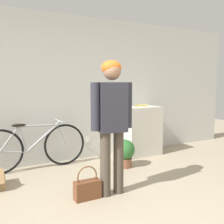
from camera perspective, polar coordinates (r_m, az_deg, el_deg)
The scene contains 7 objects.
wall_back at distance 4.71m, azimuth -11.78°, elevation 4.84°, with size 8.00×0.07×2.60m.
side_shelf at distance 5.21m, azimuth 6.20°, elevation -4.03°, with size 0.73×0.50×0.95m.
person at distance 3.25m, azimuth -0.01°, elevation -0.41°, with size 0.57×0.29×1.69m.
bicycle at distance 4.49m, azimuth -16.64°, elevation -7.20°, with size 1.75×0.46×0.79m.
banana at distance 5.23m, azimuth 6.31°, elevation 1.47°, with size 0.34×0.09×0.04m.
handbag at distance 3.35m, azimuth -5.39°, elevation -16.26°, with size 0.32×0.13×0.42m.
potted_plant at distance 4.46m, azimuth 2.78°, elevation -8.69°, with size 0.34×0.34×0.47m.
Camera 1 is at (-1.35, -1.97, 1.43)m, focal length 42.00 mm.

